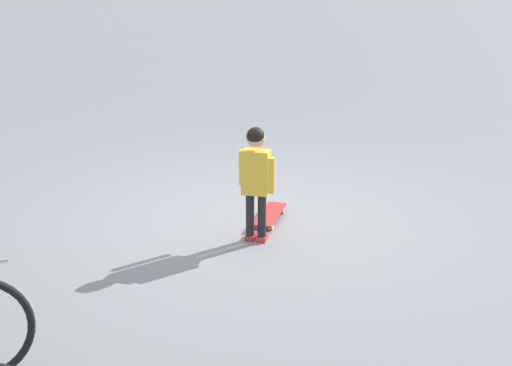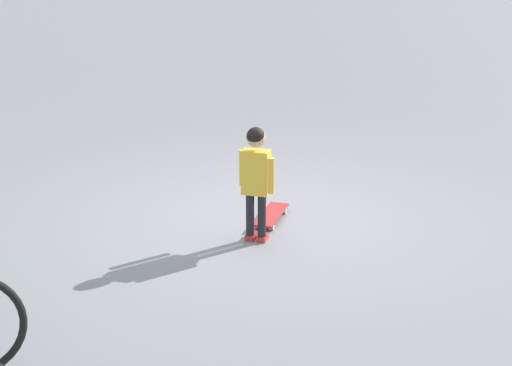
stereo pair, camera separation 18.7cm
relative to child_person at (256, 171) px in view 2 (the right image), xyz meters
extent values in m
plane|color=gray|center=(-0.04, -0.59, -0.66)|extent=(50.00, 50.00, 0.00)
cylinder|color=black|center=(0.05, -0.02, -0.42)|extent=(0.08, 0.08, 0.42)
cube|color=#B73333|center=(0.04, -0.04, -0.63)|extent=(0.12, 0.17, 0.05)
cylinder|color=black|center=(-0.05, 0.02, -0.42)|extent=(0.08, 0.08, 0.42)
cube|color=#B73333|center=(-0.06, -0.01, -0.63)|extent=(0.12, 0.17, 0.05)
cube|color=gold|center=(0.00, 0.00, -0.01)|extent=(0.27, 0.21, 0.40)
cylinder|color=gold|center=(0.12, -0.14, -0.01)|extent=(0.06, 0.06, 0.32)
cylinder|color=gold|center=(-0.13, 0.11, -0.01)|extent=(0.06, 0.06, 0.32)
sphere|color=tan|center=(0.00, 0.00, 0.31)|extent=(0.17, 0.17, 0.17)
sphere|color=black|center=(0.00, 0.01, 0.32)|extent=(0.16, 0.16, 0.16)
cube|color=#B22D2D|center=(-0.16, -0.49, -0.59)|extent=(0.39, 0.69, 0.02)
cube|color=#B7B7BC|center=(-0.24, -0.71, -0.61)|extent=(0.11, 0.06, 0.02)
cube|color=#B7B7BC|center=(-0.09, -0.27, -0.61)|extent=(0.11, 0.06, 0.02)
cylinder|color=beige|center=(-0.17, -0.74, -0.63)|extent=(0.05, 0.06, 0.06)
cylinder|color=beige|center=(-0.31, -0.69, -0.63)|extent=(0.05, 0.06, 0.06)
cylinder|color=beige|center=(-0.02, -0.30, -0.63)|extent=(0.05, 0.06, 0.06)
cylinder|color=beige|center=(-0.16, -0.25, -0.63)|extent=(0.05, 0.06, 0.06)
camera|label=1|loc=(0.43, 6.49, 2.04)|focal=54.40mm
camera|label=2|loc=(0.24, 6.50, 2.04)|focal=54.40mm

